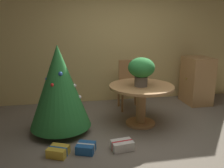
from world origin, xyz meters
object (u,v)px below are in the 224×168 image
at_px(round_dining_table, 141,96).
at_px(gift_box_gold, 58,151).
at_px(wooden_cabinet, 197,80).
at_px(gift_box_cream, 122,145).
at_px(flower_vase, 141,69).
at_px(wooden_chair_far, 128,82).
at_px(gift_box_blue, 86,148).
at_px(holiday_tree, 59,87).

height_order(round_dining_table, gift_box_gold, round_dining_table).
height_order(gift_box_gold, wooden_cabinet, wooden_cabinet).
bearing_deg(gift_box_cream, round_dining_table, 57.38).
distance_m(flower_vase, wooden_chair_far, 1.06).
distance_m(round_dining_table, gift_box_blue, 1.39).
bearing_deg(flower_vase, holiday_tree, -179.62).
relative_size(wooden_chair_far, gift_box_blue, 3.28).
xyz_separation_m(flower_vase, gift_box_cream, (-0.49, -0.77, -0.95)).
distance_m(gift_box_gold, gift_box_blue, 0.38).
bearing_deg(wooden_chair_far, flower_vase, -91.66).
distance_m(wooden_chair_far, gift_box_blue, 2.05).
distance_m(holiday_tree, gift_box_gold, 1.04).
height_order(gift_box_blue, wooden_cabinet, wooden_cabinet).
xyz_separation_m(gift_box_gold, gift_box_cream, (0.90, 0.00, 0.00)).
height_order(flower_vase, holiday_tree, holiday_tree).
distance_m(flower_vase, gift_box_cream, 1.32).
relative_size(gift_box_cream, wooden_cabinet, 0.32).
distance_m(round_dining_table, flower_vase, 0.49).
height_order(holiday_tree, gift_box_blue, holiday_tree).
xyz_separation_m(wooden_chair_far, gift_box_gold, (-1.42, -1.72, -0.50)).
height_order(round_dining_table, wooden_chair_far, wooden_chair_far).
bearing_deg(wooden_cabinet, gift_box_cream, -140.33).
xyz_separation_m(flower_vase, wooden_cabinet, (1.61, 0.98, -0.50)).
height_order(wooden_chair_far, gift_box_gold, wooden_chair_far).
height_order(gift_box_gold, gift_box_cream, gift_box_cream).
bearing_deg(holiday_tree, wooden_chair_far, 34.80).
xyz_separation_m(round_dining_table, holiday_tree, (-1.39, -0.06, 0.24)).
relative_size(gift_box_gold, gift_box_cream, 1.01).
height_order(gift_box_gold, gift_box_blue, gift_box_blue).
distance_m(flower_vase, gift_box_gold, 1.85).
height_order(wooden_chair_far, holiday_tree, holiday_tree).
xyz_separation_m(round_dining_table, gift_box_gold, (-1.42, -0.82, -0.47)).
bearing_deg(holiday_tree, gift_box_gold, -92.25).
xyz_separation_m(gift_box_cream, wooden_cabinet, (2.11, 1.75, 0.46)).
xyz_separation_m(round_dining_table, flower_vase, (-0.03, -0.05, 0.48)).
bearing_deg(holiday_tree, flower_vase, 0.38).
xyz_separation_m(round_dining_table, wooden_cabinet, (1.58, 0.93, -0.01)).
distance_m(gift_box_gold, wooden_cabinet, 3.50).
bearing_deg(gift_box_gold, wooden_chair_far, 50.52).
relative_size(round_dining_table, wooden_cabinet, 1.07).
height_order(holiday_tree, gift_box_gold, holiday_tree).
height_order(round_dining_table, wooden_cabinet, wooden_cabinet).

